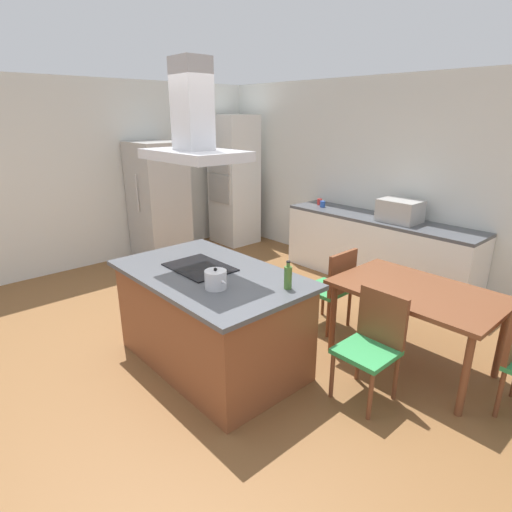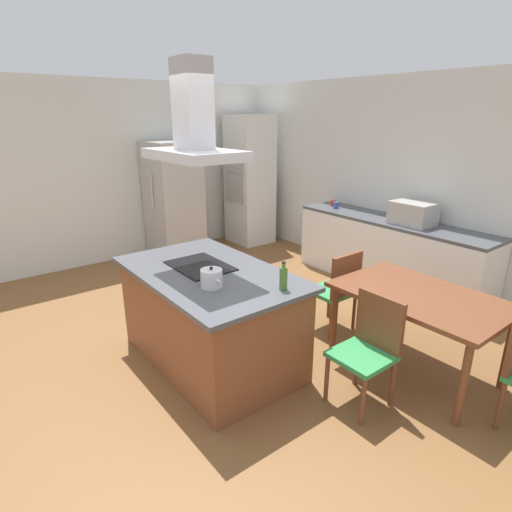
% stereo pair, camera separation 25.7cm
% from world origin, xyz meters
% --- Properties ---
extents(ground, '(16.00, 16.00, 0.00)m').
position_xyz_m(ground, '(0.00, 1.50, 0.00)').
color(ground, brown).
extents(wall_back, '(7.20, 0.10, 2.70)m').
position_xyz_m(wall_back, '(0.00, 3.25, 1.35)').
color(wall_back, silver).
rests_on(wall_back, ground).
extents(wall_left, '(0.10, 8.80, 2.70)m').
position_xyz_m(wall_left, '(-3.45, 1.00, 1.35)').
color(wall_left, silver).
rests_on(wall_left, ground).
extents(kitchen_island, '(1.78, 1.08, 0.90)m').
position_xyz_m(kitchen_island, '(0.00, 0.00, 0.45)').
color(kitchen_island, brown).
rests_on(kitchen_island, ground).
extents(cooktop, '(0.60, 0.44, 0.01)m').
position_xyz_m(cooktop, '(-0.15, 0.00, 0.91)').
color(cooktop, black).
rests_on(cooktop, kitchen_island).
extents(tea_kettle, '(0.23, 0.18, 0.17)m').
position_xyz_m(tea_kettle, '(0.32, -0.17, 0.97)').
color(tea_kettle, silver).
rests_on(tea_kettle, kitchen_island).
extents(olive_oil_bottle, '(0.06, 0.06, 0.23)m').
position_xyz_m(olive_oil_bottle, '(0.71, 0.25, 1.00)').
color(olive_oil_bottle, '#47722D').
rests_on(olive_oil_bottle, kitchen_island).
extents(back_counter, '(2.69, 0.62, 0.90)m').
position_xyz_m(back_counter, '(-0.12, 2.88, 0.45)').
color(back_counter, white).
rests_on(back_counter, ground).
extents(countertop_microwave, '(0.50, 0.38, 0.28)m').
position_xyz_m(countertop_microwave, '(0.16, 2.88, 1.04)').
color(countertop_microwave, '#B2AFAA').
rests_on(countertop_microwave, back_counter).
extents(coffee_mug_red, '(0.08, 0.08, 0.09)m').
position_xyz_m(coffee_mug_red, '(-1.19, 2.93, 0.95)').
color(coffee_mug_red, red).
rests_on(coffee_mug_red, back_counter).
extents(coffee_mug_blue, '(0.08, 0.08, 0.09)m').
position_xyz_m(coffee_mug_blue, '(-1.06, 2.83, 0.95)').
color(coffee_mug_blue, '#2D56B2').
rests_on(coffee_mug_blue, back_counter).
extents(wall_oven_stack, '(0.70, 0.66, 2.20)m').
position_xyz_m(wall_oven_stack, '(-2.90, 2.65, 1.10)').
color(wall_oven_stack, white).
rests_on(wall_oven_stack, ground).
extents(refrigerator, '(0.80, 0.73, 1.82)m').
position_xyz_m(refrigerator, '(-2.98, 1.20, 0.91)').
color(refrigerator, '#B2AFAA').
rests_on(refrigerator, ground).
extents(dining_table, '(1.40, 0.90, 0.75)m').
position_xyz_m(dining_table, '(1.25, 1.35, 0.67)').
color(dining_table, brown).
rests_on(dining_table, ground).
extents(chair_at_left_end, '(0.42, 0.42, 0.89)m').
position_xyz_m(chair_at_left_end, '(0.34, 1.35, 0.51)').
color(chair_at_left_end, '#33934C').
rests_on(chair_at_left_end, ground).
extents(chair_facing_island, '(0.42, 0.42, 0.89)m').
position_xyz_m(chair_facing_island, '(1.25, 0.68, 0.51)').
color(chair_facing_island, '#33934C').
rests_on(chair_facing_island, ground).
extents(range_hood, '(0.90, 0.55, 0.78)m').
position_xyz_m(range_hood, '(-0.15, 0.00, 2.10)').
color(range_hood, '#ADADB2').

